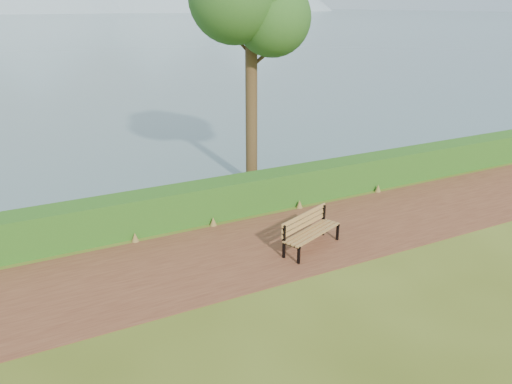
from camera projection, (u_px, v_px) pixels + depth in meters
ground at (288, 248)px, 12.09m from camera, size 140.00×140.00×0.00m
path at (282, 243)px, 12.34m from camera, size 40.00×3.40×0.01m
hedge at (241, 195)px, 14.07m from camera, size 32.00×0.85×1.00m
bench at (309, 229)px, 11.94m from camera, size 1.80×1.11×0.87m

